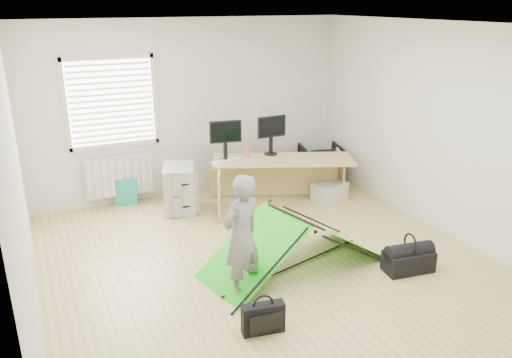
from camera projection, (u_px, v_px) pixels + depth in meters
name	position (u px, v px, depth m)	size (l,w,h in m)	color
ground	(271.00, 266.00, 5.84)	(5.50, 5.50, 0.00)	tan
back_wall	(191.00, 108.00, 7.72)	(5.00, 0.02, 2.70)	silver
window	(111.00, 102.00, 7.14)	(1.20, 0.06, 1.20)	silver
radiator	(119.00, 176.00, 7.47)	(1.00, 0.12, 0.60)	silver
desk	(283.00, 181.00, 7.52)	(2.08, 0.66, 0.71)	tan
filing_cabinet	(180.00, 189.00, 7.27)	(0.44, 0.59, 0.68)	#A0A2A5
monitor_left	(225.00, 146.00, 7.24)	(0.46, 0.10, 0.44)	black
monitor_right	(271.00, 140.00, 7.54)	(0.46, 0.10, 0.44)	black
keyboard	(227.00, 160.00, 7.29)	(0.47, 0.16, 0.02)	beige
thermos	(247.00, 149.00, 7.42)	(0.07, 0.07, 0.27)	#AD616A
office_chair	(321.00, 163.00, 8.52)	(0.66, 0.68, 0.62)	black
person	(241.00, 236.00, 5.08)	(0.48, 0.32, 1.33)	slate
kite	(294.00, 242.00, 5.70)	(2.07, 0.91, 0.64)	#18B411
storage_crate	(329.00, 191.00, 7.74)	(0.49, 0.34, 0.27)	#BABDC3
tote_bag	(126.00, 191.00, 7.55)	(0.34, 0.15, 0.41)	teal
laptop_bag	(263.00, 318.00, 4.62)	(0.40, 0.12, 0.30)	black
duffel_bag	(408.00, 261.00, 5.69)	(0.56, 0.28, 0.24)	black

